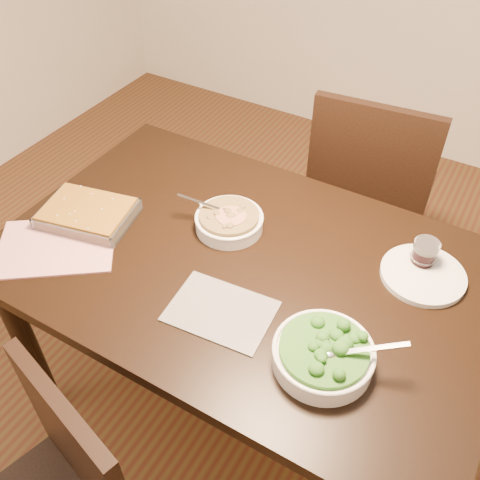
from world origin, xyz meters
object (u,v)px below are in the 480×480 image
Objects in this scene: wine_tumbler at (424,253)px; dinner_plate at (423,275)px; table at (245,283)px; broccoli_bowl at (323,354)px; baking_dish at (88,214)px; chair_far at (369,188)px; stew_bowl at (229,220)px.

dinner_plate is at bearing -68.35° from wine_tumbler.
table is 0.50m from dinner_plate.
table is 6.09× the size of dinner_plate.
broccoli_bowl is 0.41m from dinner_plate.
chair_far reaches higher than baking_dish.
broccoli_bowl is at bearing -103.86° from wine_tumbler.
baking_dish is at bearing 172.30° from broccoli_bowl.
wine_tumbler reaches higher than stew_bowl.
wine_tumbler is at bearing 111.65° from dinner_plate.
table is 4.60× the size of baking_dish.
chair_far is at bearing 101.91° from broccoli_bowl.
stew_bowl is 0.97× the size of dinner_plate.
wine_tumbler is 0.35× the size of dinner_plate.
table is 0.80m from chair_far.
baking_dish is 1.10m from chair_far.
wine_tumbler is at bearing 76.14° from broccoli_bowl.
broccoli_bowl is 0.85× the size of baking_dish.
wine_tumbler is at bearing 114.28° from chair_far.
wine_tumbler is 0.68m from chair_far.
stew_bowl is at bearing 65.93° from chair_far.
baking_dish is at bearing -169.89° from table.
table is 17.31× the size of wine_tumbler.
table is 1.47× the size of chair_far.
broccoli_bowl reaches higher than table.
stew_bowl is at bearing 13.39° from baking_dish.
wine_tumbler is at bearing 6.96° from baking_dish.
dinner_plate is at bearing 9.57° from stew_bowl.
stew_bowl is 2.76× the size of wine_tumbler.
chair_far is (-0.32, 0.55, -0.26)m from wine_tumbler.
table is at bearing -151.43° from wine_tumbler.
dinner_plate is (0.56, 0.09, -0.02)m from stew_bowl.
dinner_plate is at bearing 23.12° from table.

